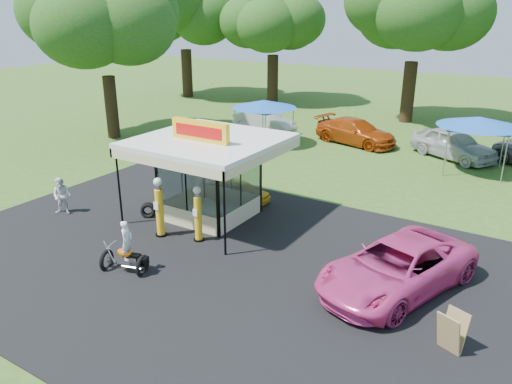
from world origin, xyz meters
TOP-DOWN VIEW (x-y plane):
  - ground at (0.00, 0.00)m, footprint 120.00×120.00m
  - asphalt_apron at (0.00, 2.00)m, footprint 20.00×14.00m
  - gas_station_kiosk at (-2.00, 4.99)m, footprint 5.40×5.40m
  - gas_pump_left at (-2.47, 2.45)m, footprint 0.44×0.44m
  - gas_pump_right at (-0.98, 2.89)m, footprint 0.41×0.41m
  - motorcycle at (-1.53, -0.20)m, footprint 1.68×1.11m
  - spare_tires at (-4.18, 3.54)m, footprint 0.80×0.72m
  - a_frame_sign at (8.42, 1.22)m, footprint 0.69×0.76m
  - kiosk_car at (-2.00, 7.20)m, footprint 2.82×1.13m
  - pink_sedan at (6.32, 3.43)m, footprint 4.31×6.20m
  - spectator_west at (-7.50, 1.93)m, footprint 0.98×0.91m
  - bg_car_a at (-8.05, 19.30)m, footprint 4.76×2.13m
  - bg_car_b at (-1.34, 19.50)m, footprint 5.83×3.46m
  - bg_car_c at (4.66, 19.37)m, footprint 5.47×4.19m
  - tent_west at (-6.26, 16.28)m, footprint 4.05×4.05m
  - tent_east at (6.12, 17.34)m, footprint 4.25×4.25m
  - oak_far_a at (-22.11, 27.95)m, footprint 10.58×10.58m
  - oak_far_b at (-13.59, 29.87)m, footprint 9.79×9.79m
  - oak_far_c at (-0.54, 27.83)m, footprint 10.78×10.78m
  - oak_near at (-15.78, 12.46)m, footprint 10.46×10.46m

SIDE VIEW (x-z plane):
  - ground at x=0.00m, z-range 0.00..0.00m
  - asphalt_apron at x=0.00m, z-range 0.00..0.04m
  - spare_tires at x=-4.18m, z-range -0.01..0.64m
  - kiosk_car at x=-2.00m, z-range 0.00..0.96m
  - a_frame_sign at x=8.42m, z-range 0.01..1.13m
  - motorcycle at x=-1.53m, z-range -0.21..1.70m
  - bg_car_a at x=-8.05m, z-range 0.00..1.52m
  - pink_sedan at x=6.32m, z-range 0.00..1.57m
  - bg_car_b at x=-1.34m, z-range 0.00..1.58m
  - spectator_west at x=-7.50m, z-range 0.00..1.61m
  - bg_car_c at x=4.66m, z-range 0.00..1.74m
  - gas_pump_right at x=-0.98m, z-range -0.05..2.15m
  - gas_pump_left at x=-2.47m, z-range -0.05..2.32m
  - gas_station_kiosk at x=-2.00m, z-range -0.31..3.87m
  - tent_west at x=-6.26m, z-range 1.15..3.98m
  - tent_east at x=6.12m, z-range 1.20..4.17m
  - oak_far_b at x=-13.59m, z-range 1.61..13.29m
  - oak_near at x=-15.78m, z-range 1.53..13.58m
  - oak_far_a at x=-22.11m, z-range 1.71..14.24m
  - oak_far_c at x=-0.54m, z-range 1.71..14.41m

